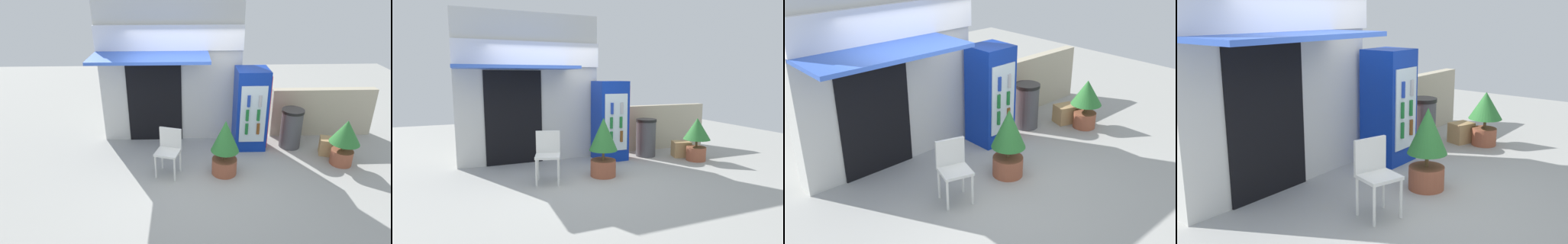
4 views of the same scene
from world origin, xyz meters
The scene contains 9 objects.
ground centered at (0.00, 0.00, 0.00)m, with size 16.00×16.00×0.00m, color #A3A39E.
storefront_building centered at (-0.42, 1.52, 1.62)m, with size 3.05×1.33×3.17m.
drink_cooler centered at (1.29, 0.99, 0.88)m, with size 0.68×0.67×1.75m.
plastic_chair centered at (-0.41, -0.03, 0.54)m, with size 0.52×0.50×0.90m.
potted_plant_near_shop centered at (0.63, -0.09, 0.61)m, with size 0.53×0.53×1.10m.
potted_plant_curbside centered at (3.01, 0.17, 0.57)m, with size 0.58×0.58×0.95m.
trash_bin centered at (2.19, 0.94, 0.44)m, with size 0.47×0.47×0.87m.
stone_boundary_wall centered at (3.07, 1.54, 0.56)m, with size 2.37×0.21×1.12m, color #B7AD93.
cardboard_box centered at (2.92, 0.57, 0.18)m, with size 0.39×0.31×0.36m, color tan.
Camera 4 is at (-4.29, -3.01, 2.30)m, focal length 41.84 mm.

